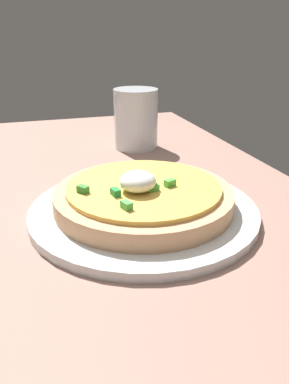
{
  "coord_description": "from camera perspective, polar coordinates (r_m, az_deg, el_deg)",
  "views": [
    {
      "loc": [
        -39.2,
        -0.94,
        23.35
      ],
      "look_at": [
        -0.37,
        -13.05,
        5.47
      ],
      "focal_mm": 35.14,
      "sensor_mm": 36.0,
      "label": 1
    }
  ],
  "objects": [
    {
      "name": "plate",
      "position": [
        0.46,
        -0.0,
        -2.95
      ],
      "size": [
        27.48,
        27.48,
        1.12
      ],
      "primitive_type": "cylinder",
      "color": "silver",
      "rests_on": "dining_table"
    },
    {
      "name": "cup_far",
      "position": [
        0.71,
        -1.31,
        10.72
      ],
      "size": [
        8.09,
        8.09,
        10.86
      ],
      "color": "silver",
      "rests_on": "dining_table"
    },
    {
      "name": "pizza",
      "position": [
        0.45,
        -0.04,
        -0.73
      ],
      "size": [
        21.39,
        21.39,
        5.05
      ],
      "color": "tan",
      "rests_on": "plate"
    },
    {
      "name": "dining_table",
      "position": [
        0.45,
        -16.32,
        -6.82
      ],
      "size": [
        111.1,
        76.17,
        2.35
      ],
      "primitive_type": "cube",
      "color": "#967063",
      "rests_on": "ground"
    }
  ]
}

